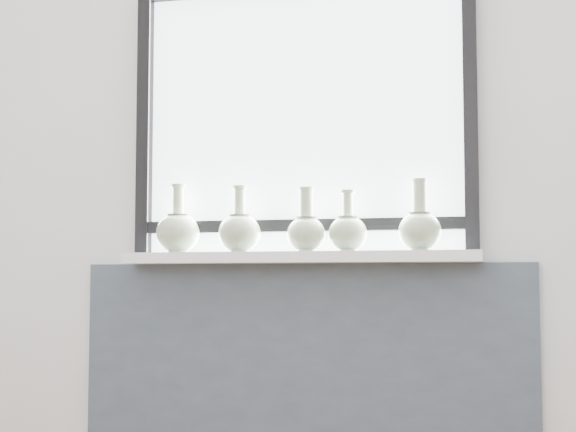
% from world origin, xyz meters
% --- Properties ---
extents(back_wall, '(3.60, 0.02, 2.60)m').
position_xyz_m(back_wall, '(0.00, 1.81, 1.30)').
color(back_wall, silver).
rests_on(back_wall, ground).
extents(apron_panel, '(1.70, 0.03, 0.86)m').
position_xyz_m(apron_panel, '(0.00, 1.78, 0.43)').
color(apron_panel, '#424D5B').
rests_on(apron_panel, ground).
extents(windowsill, '(1.32, 0.18, 0.04)m').
position_xyz_m(windowsill, '(0.00, 1.71, 0.88)').
color(windowsill, white).
rests_on(windowsill, apron_panel).
extents(window, '(1.30, 0.06, 1.05)m').
position_xyz_m(window, '(0.00, 1.77, 1.44)').
color(window, black).
rests_on(window, windowsill).
extents(vase_a, '(0.16, 0.16, 0.26)m').
position_xyz_m(vase_a, '(-0.47, 1.71, 0.98)').
color(vase_a, '#AABF98').
rests_on(vase_a, windowsill).
extents(vase_b, '(0.16, 0.16, 0.25)m').
position_xyz_m(vase_b, '(-0.22, 1.70, 0.98)').
color(vase_b, '#AABF98').
rests_on(vase_b, windowsill).
extents(vase_c, '(0.14, 0.14, 0.24)m').
position_xyz_m(vase_c, '(0.03, 1.70, 0.98)').
color(vase_c, '#AABF98').
rests_on(vase_c, windowsill).
extents(vase_d, '(0.14, 0.14, 0.22)m').
position_xyz_m(vase_d, '(0.18, 1.71, 0.97)').
color(vase_d, '#AABF98').
rests_on(vase_d, windowsill).
extents(vase_e, '(0.15, 0.15, 0.26)m').
position_xyz_m(vase_e, '(0.44, 1.70, 0.98)').
color(vase_e, '#AABF98').
rests_on(vase_e, windowsill).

